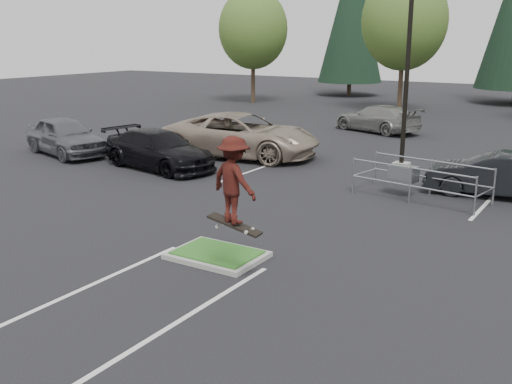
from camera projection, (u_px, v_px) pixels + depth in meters
The scene contains 14 objects.
ground at pixel (217, 258), 14.57m from camera, with size 120.00×120.00×0.00m, color black.
grass_median at pixel (217, 255), 14.55m from camera, with size 2.20×1.60×0.16m.
stall_lines at pixel (289, 196), 20.21m from camera, with size 22.62×17.60×0.01m.
light_pole at pixel (408, 54), 23.00m from camera, with size 0.70×0.60×10.12m.
decid_a at pixel (253, 31), 47.04m from camera, with size 5.44×5.44×8.91m.
decid_b at pixel (404, 24), 41.16m from camera, with size 5.89×5.89×9.64m.
conif_a at pixel (352, 14), 52.76m from camera, with size 5.72×5.72×13.00m.
cart_corral at pixel (407, 174), 19.96m from camera, with size 4.51×2.22×1.23m.
skateboarder at pixel (234, 181), 12.56m from camera, with size 1.34×0.98×2.09m.
car_l_tan at pixel (240, 135), 26.54m from camera, with size 3.21×6.97×1.94m, color gray.
car_l_black at pixel (157, 150), 24.23m from camera, with size 2.17×5.34×1.55m, color black.
car_l_grey at pixel (65, 136), 27.04m from camera, with size 2.02×5.03×1.71m, color #55575E.
car_r_charc at pixel (495, 175), 20.01m from camera, with size 1.57×4.49×1.48m, color black.
car_far_silver at pixel (379, 119), 33.51m from camera, with size 2.11×5.19×1.51m, color gray.
Camera 1 is at (8.08, -11.10, 5.23)m, focal length 42.00 mm.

